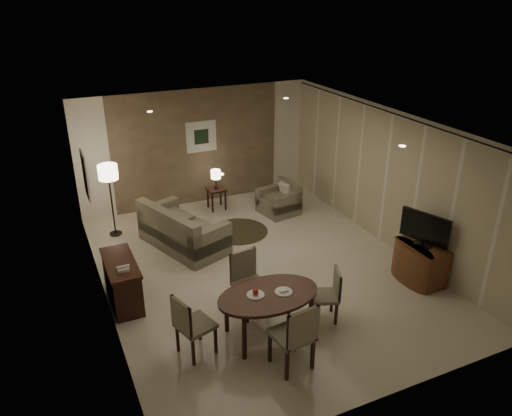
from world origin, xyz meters
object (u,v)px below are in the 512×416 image
tv_cabinet (420,262)px  side_table (217,199)px  chair_right (324,295)px  chair_near (292,334)px  chair_far (251,285)px  chair_left (196,324)px  sofa (183,226)px  console_desk (122,282)px  floor_lamp (112,201)px  dining_table (268,315)px  armchair (279,198)px

tv_cabinet → side_table: (-2.19, 4.37, -0.10)m
chair_right → chair_near: bearing=-31.9°
chair_far → chair_left: bearing=-161.9°
chair_far → chair_left: chair_far is taller
tv_cabinet → chair_near: (-3.10, -0.98, 0.17)m
chair_near → sofa: bearing=-91.8°
chair_near → side_table: chair_near is taller
console_desk → side_table: size_ratio=2.37×
floor_lamp → chair_right: bearing=-60.4°
tv_cabinet → chair_near: 3.25m
tv_cabinet → chair_left: size_ratio=0.94×
floor_lamp → chair_far: bearing=-67.9°
chair_right → floor_lamp: size_ratio=0.56×
chair_far → floor_lamp: floor_lamp is taller
tv_cabinet → floor_lamp: floor_lamp is taller
tv_cabinet → sofa: 4.51m
dining_table → armchair: 4.38m
chair_left → sofa: 3.21m
sofa → armchair: sofa is taller
chair_right → dining_table: bearing=-69.0°
console_desk → tv_cabinet: (4.89, -1.50, -0.03)m
sofa → chair_far: bearing=167.0°
chair_left → armchair: (3.21, 3.76, -0.13)m
console_desk → side_table: bearing=46.8°
chair_right → tv_cabinet: bearing=118.1°
dining_table → side_table: (0.91, 4.64, -0.11)m
tv_cabinet → floor_lamp: bearing=138.7°
chair_right → armchair: chair_right is taller
chair_left → armchair: chair_left is taller
dining_table → sofa: sofa is taller
chair_far → side_table: size_ratio=1.99×
dining_table → armchair: (2.12, 3.84, -0.01)m
chair_far → side_table: (0.90, 4.00, -0.25)m
chair_near → armchair: size_ratio=1.32×
console_desk → chair_left: chair_left is taller
chair_near → floor_lamp: 5.23m
chair_left → sofa: bearing=-31.0°
console_desk → armchair: size_ratio=1.51×
console_desk → dining_table: (1.79, -1.76, -0.02)m
sofa → floor_lamp: 1.64m
armchair → floor_lamp: bearing=-107.2°
chair_far → side_table: bearing=68.4°
console_desk → chair_near: (1.79, -2.48, 0.15)m
console_desk → sofa: size_ratio=0.65×
chair_right → chair_left: bearing=-71.0°
console_desk → chair_right: (2.74, -1.76, 0.05)m
chair_near → chair_far: chair_near is taller
chair_near → chair_right: 1.19m
chair_far → chair_near: bearing=-99.0°
chair_near → console_desk: bearing=-60.7°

